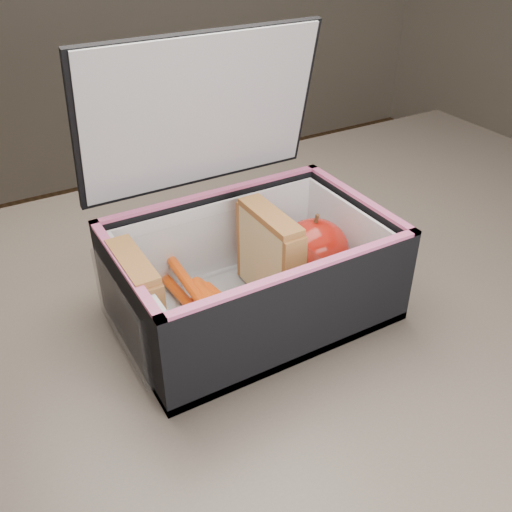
# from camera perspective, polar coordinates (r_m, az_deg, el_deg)

# --- Properties ---
(kitchen_table) EXTENTS (1.20, 0.80, 0.75)m
(kitchen_table) POSITION_cam_1_polar(r_m,az_deg,el_deg) (0.71, 4.95, -9.92)
(kitchen_table) COLOR brown
(kitchen_table) RESTS_ON ground
(lunch_bag) EXTENTS (0.28, 0.22, 0.28)m
(lunch_bag) POSITION_cam_1_polar(r_m,az_deg,el_deg) (0.59, -0.54, -0.89)
(lunch_bag) COLOR black
(lunch_bag) RESTS_ON kitchen_table
(plastic_tub) EXTENTS (0.19, 0.14, 0.08)m
(plastic_tub) POSITION_cam_1_polar(r_m,az_deg,el_deg) (0.58, -4.86, -3.11)
(plastic_tub) COLOR white
(plastic_tub) RESTS_ON lunch_bag
(sandwich_left) EXTENTS (0.02, 0.09, 0.10)m
(sandwich_left) POSITION_cam_1_polar(r_m,az_deg,el_deg) (0.55, -11.77, -4.31)
(sandwich_left) COLOR #D8C285
(sandwich_left) RESTS_ON plastic_tub
(sandwich_right) EXTENTS (0.03, 0.09, 0.10)m
(sandwich_right) POSITION_cam_1_polar(r_m,az_deg,el_deg) (0.60, 1.37, 0.07)
(sandwich_right) COLOR #D8C285
(sandwich_right) RESTS_ON plastic_tub
(carrot_sticks) EXTENTS (0.05, 0.15, 0.03)m
(carrot_sticks) POSITION_cam_1_polar(r_m,az_deg,el_deg) (0.58, -4.44, -4.97)
(carrot_sticks) COLOR #D44819
(carrot_sticks) RESTS_ON plastic_tub
(paper_napkin) EXTENTS (0.10, 0.10, 0.01)m
(paper_napkin) POSITION_cam_1_polar(r_m,az_deg,el_deg) (0.66, 5.71, -1.97)
(paper_napkin) COLOR white
(paper_napkin) RESTS_ON lunch_bag
(red_apple) EXTENTS (0.09, 0.09, 0.08)m
(red_apple) POSITION_cam_1_polar(r_m,az_deg,el_deg) (0.63, 5.87, 0.58)
(red_apple) COLOR maroon
(red_apple) RESTS_ON paper_napkin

